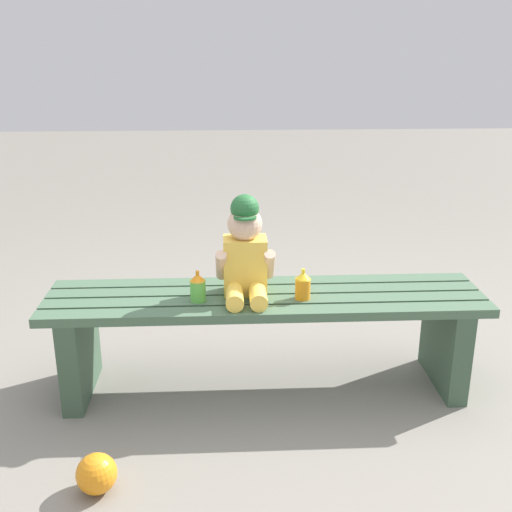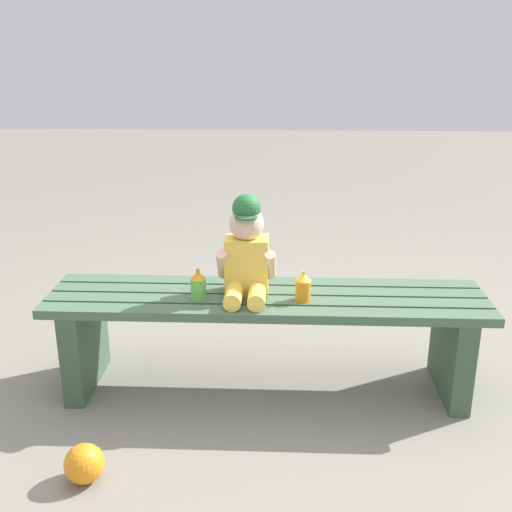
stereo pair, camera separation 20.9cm
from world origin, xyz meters
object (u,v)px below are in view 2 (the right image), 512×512
Objects in this scene: park_bench at (266,324)px; sippy_cup_right at (303,286)px; sippy_cup_left at (198,285)px; toy_ball at (84,464)px; child_figure at (246,252)px.

sippy_cup_right is at bearing -19.99° from park_bench.
sippy_cup_left reaches higher than toy_ball.
child_figure is 3.26× the size of sippy_cup_right.
sippy_cup_left is 0.41m from sippy_cup_right.
sippy_cup_right is (0.22, -0.06, -0.12)m from child_figure.
sippy_cup_left is at bearing 180.00° from sippy_cup_right.
sippy_cup_right is (0.41, 0.00, 0.00)m from sippy_cup_left.
park_bench is at bearing 11.10° from sippy_cup_left.
park_bench is at bearing 160.01° from sippy_cup_right.
child_figure reaches higher than sippy_cup_right.
sippy_cup_left is 0.94× the size of toy_ball.
sippy_cup_left is (-0.19, -0.06, -0.12)m from child_figure.
sippy_cup_left is at bearing -163.06° from child_figure.
park_bench is 4.33× the size of child_figure.
toy_ball is (-0.73, -0.56, -0.41)m from sippy_cup_right.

